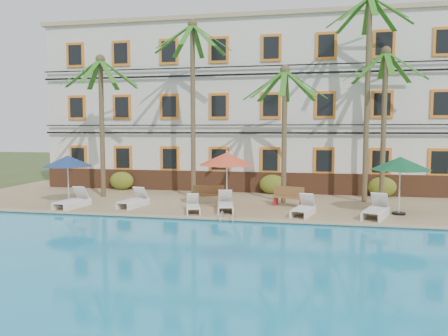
% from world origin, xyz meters
% --- Properties ---
extents(ground, '(100.00, 100.00, 0.00)m').
position_xyz_m(ground, '(0.00, 0.00, 0.00)').
color(ground, '#384C23').
rests_on(ground, ground).
extents(pool_deck, '(30.00, 12.00, 0.25)m').
position_xyz_m(pool_deck, '(0.00, 5.00, 0.12)').
color(pool_deck, tan).
rests_on(pool_deck, ground).
extents(swimming_pool, '(26.00, 12.00, 0.20)m').
position_xyz_m(swimming_pool, '(0.00, -7.00, 0.10)').
color(swimming_pool, '#1C9DD3').
rests_on(swimming_pool, ground).
extents(pool_coping, '(30.00, 0.35, 0.06)m').
position_xyz_m(pool_coping, '(0.00, -0.90, 0.28)').
color(pool_coping, tan).
rests_on(pool_coping, pool_deck).
extents(hotel_building, '(25.40, 6.44, 10.22)m').
position_xyz_m(hotel_building, '(0.00, 9.98, 5.37)').
color(hotel_building, silver).
rests_on(hotel_building, pool_deck).
extents(palm_a, '(4.12, 4.12, 7.60)m').
position_xyz_m(palm_a, '(-7.24, 3.76, 5.14)').
color(palm_a, brown).
rests_on(palm_a, pool_deck).
extents(palm_b, '(4.12, 4.12, 9.36)m').
position_xyz_m(palm_b, '(-2.37, 4.44, 6.14)').
color(palm_b, brown).
rests_on(palm_b, pool_deck).
extents(palm_c, '(4.12, 4.12, 6.81)m').
position_xyz_m(palm_c, '(2.46, 3.86, 4.67)').
color(palm_c, brown).
rests_on(palm_c, pool_deck).
extents(palm_d, '(4.12, 4.12, 10.37)m').
position_xyz_m(palm_d, '(6.47, 4.81, 6.70)').
color(palm_d, brown).
rests_on(palm_d, pool_deck).
extents(palm_e, '(4.12, 4.12, 7.78)m').
position_xyz_m(palm_e, '(7.37, 5.34, 5.24)').
color(palm_e, brown).
rests_on(palm_e, pool_deck).
extents(shrub_left, '(1.50, 0.90, 1.10)m').
position_xyz_m(shrub_left, '(-7.46, 6.60, 0.80)').
color(shrub_left, '#195317').
rests_on(shrub_left, pool_deck).
extents(shrub_mid, '(1.50, 0.90, 1.10)m').
position_xyz_m(shrub_mid, '(1.68, 6.60, 0.80)').
color(shrub_mid, '#195317').
rests_on(shrub_mid, pool_deck).
extents(shrub_right, '(1.50, 0.90, 1.10)m').
position_xyz_m(shrub_right, '(7.58, 6.60, 0.80)').
color(shrub_right, '#195317').
rests_on(shrub_right, pool_deck).
extents(umbrella_blue, '(2.44, 2.44, 2.45)m').
position_xyz_m(umbrella_blue, '(-7.92, 1.43, 2.33)').
color(umbrella_blue, black).
rests_on(umbrella_blue, pool_deck).
extents(umbrella_red, '(2.67, 2.67, 2.66)m').
position_xyz_m(umbrella_red, '(-0.03, 1.74, 2.52)').
color(umbrella_red, black).
rests_on(umbrella_red, pool_deck).
extents(umbrella_green, '(2.56, 2.56, 2.56)m').
position_xyz_m(umbrella_green, '(7.52, 1.64, 2.43)').
color(umbrella_green, black).
rests_on(umbrella_green, pool_deck).
extents(lounger_a, '(0.96, 2.06, 0.94)m').
position_xyz_m(lounger_a, '(-7.12, 0.43, 0.55)').
color(lounger_a, white).
rests_on(lounger_a, pool_deck).
extents(lounger_b, '(1.00, 1.98, 0.89)m').
position_xyz_m(lounger_b, '(-4.40, 1.18, 0.54)').
color(lounger_b, white).
rests_on(lounger_b, pool_deck).
extents(lounger_c, '(1.05, 1.74, 0.78)m').
position_xyz_m(lounger_c, '(-1.31, 0.46, 0.50)').
color(lounger_c, white).
rests_on(lounger_c, pool_deck).
extents(lounger_d, '(1.06, 2.01, 0.90)m').
position_xyz_m(lounger_d, '(0.06, 0.94, 0.54)').
color(lounger_d, white).
rests_on(lounger_d, pool_deck).
extents(lounger_e, '(1.09, 1.97, 0.88)m').
position_xyz_m(lounger_e, '(3.51, 0.68, 0.54)').
color(lounger_e, white).
rests_on(lounger_e, pool_deck).
extents(lounger_f, '(1.40, 2.19, 0.98)m').
position_xyz_m(lounger_f, '(6.47, 0.77, 0.57)').
color(lounger_f, white).
rests_on(lounger_f, pool_deck).
extents(bench_left, '(1.56, 0.72, 0.93)m').
position_xyz_m(bench_left, '(-1.11, 2.47, 0.72)').
color(bench_left, olive).
rests_on(bench_left, pool_deck).
extents(bench_right, '(1.57, 0.88, 0.93)m').
position_xyz_m(bench_right, '(2.80, 2.77, 0.72)').
color(bench_right, olive).
rests_on(bench_right, pool_deck).
extents(pool_ladder, '(0.54, 0.74, 0.74)m').
position_xyz_m(pool_ladder, '(0.55, -1.00, 0.25)').
color(pool_ladder, silver).
rests_on(pool_ladder, ground).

